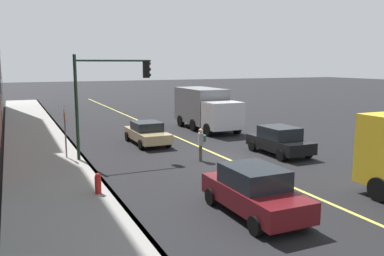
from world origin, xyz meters
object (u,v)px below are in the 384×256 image
at_px(truck_gray, 205,108).
at_px(traffic_light_mast, 107,88).
at_px(car_maroon, 254,191).
at_px(street_sign_post, 65,128).
at_px(pedestrian_with_backpack, 201,142).
at_px(car_black, 279,140).
at_px(car_tan, 147,133).
at_px(fire_hydrant, 98,185).

xyz_separation_m(truck_gray, traffic_light_mast, (-6.78, 8.95, 2.09)).
xyz_separation_m(car_maroon, street_sign_post, (10.56, 4.66, 0.86)).
relative_size(truck_gray, pedestrian_with_backpack, 4.12).
bearing_deg(truck_gray, car_black, 179.39).
relative_size(car_tan, pedestrian_with_backpack, 2.62).
height_order(car_black, traffic_light_mast, traffic_light_mast).
bearing_deg(fire_hydrant, car_black, -73.42).
xyz_separation_m(pedestrian_with_backpack, traffic_light_mast, (2.28, 4.25, 2.74)).
bearing_deg(car_maroon, car_tan, -2.26).
distance_m(car_maroon, pedestrian_with_backpack, 7.66).
xyz_separation_m(car_black, traffic_light_mast, (2.70, 8.85, 2.95)).
bearing_deg(fire_hydrant, truck_gray, -40.27).
bearing_deg(pedestrian_with_backpack, traffic_light_mast, 61.77).
distance_m(car_maroon, street_sign_post, 11.58).
distance_m(traffic_light_mast, street_sign_post, 3.02).
bearing_deg(traffic_light_mast, car_tan, -44.73).
bearing_deg(pedestrian_with_backpack, car_black, -95.14).
bearing_deg(fire_hydrant, car_tan, -28.41).
height_order(car_tan, car_black, car_black).
bearing_deg(street_sign_post, car_tan, -65.68).
bearing_deg(car_black, street_sign_post, 72.19).
relative_size(car_black, pedestrian_with_backpack, 2.39).
bearing_deg(car_tan, car_black, -135.51).
xyz_separation_m(car_tan, traffic_light_mast, (-3.14, 3.11, 3.03)).
xyz_separation_m(car_black, street_sign_post, (3.50, 10.91, 0.89)).
bearing_deg(car_maroon, traffic_light_mast, 14.95).
bearing_deg(car_black, car_tan, 44.49).
relative_size(traffic_light_mast, fire_hydrant, 5.77).
distance_m(traffic_light_mast, fire_hydrant, 6.93).
height_order(car_maroon, traffic_light_mast, traffic_light_mast).
xyz_separation_m(car_tan, street_sign_post, (-2.34, 5.17, 0.97)).
distance_m(truck_gray, fire_hydrant, 16.60).
distance_m(car_maroon, traffic_light_mast, 10.51).
bearing_deg(car_maroon, truck_gray, -20.99).
xyz_separation_m(street_sign_post, fire_hydrant, (-6.66, -0.30, -1.21)).
bearing_deg(truck_gray, fire_hydrant, 139.73).
height_order(car_black, fire_hydrant, car_black).
height_order(car_maroon, street_sign_post, street_sign_post).
height_order(street_sign_post, fire_hydrant, street_sign_post).
xyz_separation_m(truck_gray, pedestrian_with_backpack, (-9.06, 4.70, -0.66)).
relative_size(pedestrian_with_backpack, traffic_light_mast, 0.31).
relative_size(car_black, traffic_light_mast, 0.75).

